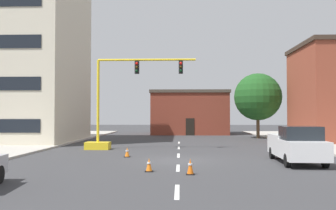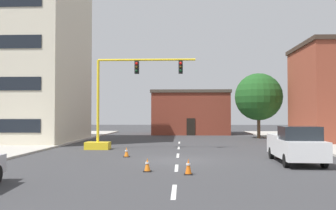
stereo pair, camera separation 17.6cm
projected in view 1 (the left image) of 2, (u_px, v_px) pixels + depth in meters
ground_plane at (178, 160)px, 20.63m from camera, size 160.00×160.00×0.00m
sidewalk_left at (20, 147)px, 29.04m from camera, size 6.00×56.00×0.14m
lane_stripe_seg_1 at (177, 191)px, 12.14m from camera, size 0.16×2.40×0.01m
lane_stripe_seg_2 at (178, 168)px, 17.63m from camera, size 0.16×2.40×0.01m
lane_stripe_seg_3 at (178, 155)px, 23.13m from camera, size 0.16×2.40×0.01m
lane_stripe_seg_4 at (179, 148)px, 28.62m from camera, size 0.16×2.40×0.01m
lane_stripe_seg_5 at (179, 143)px, 34.12m from camera, size 0.16×2.40×0.01m
building_tall_left at (13, 52)px, 35.52m from camera, size 12.92×12.26×17.40m
building_brick_center at (189, 113)px, 51.16m from camera, size 10.53×9.18×5.91m
traffic_signal_gantry at (111, 120)px, 27.40m from camera, size 8.26×1.20×6.83m
tree_right_far at (258, 97)px, 40.81m from camera, size 5.29×5.29×7.29m
pickup_truck_white at (296, 145)px, 19.49m from camera, size 2.26×5.49×1.99m
traffic_cone_roadside_a at (149, 165)px, 16.46m from camera, size 0.36×0.36×0.62m
traffic_cone_roadside_b at (127, 152)px, 22.28m from camera, size 0.36×0.36×0.60m
traffic_cone_roadside_c at (190, 167)px, 15.65m from camera, size 0.36×0.36×0.69m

